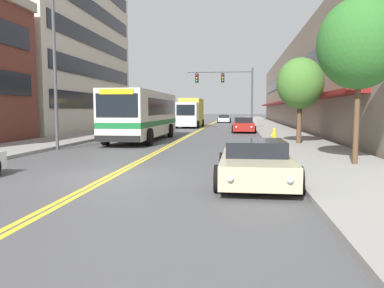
% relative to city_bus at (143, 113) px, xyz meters
% --- Properties ---
extents(ground_plane, '(240.00, 240.00, 0.00)m').
position_rel_city_bus_xyz_m(ground_plane, '(2.43, 23.60, -1.80)').
color(ground_plane, '#4C4C4F').
extents(sidewalk_left, '(3.93, 106.00, 0.15)m').
position_rel_city_bus_xyz_m(sidewalk_left, '(-5.03, 23.60, -1.72)').
color(sidewalk_left, gray).
rests_on(sidewalk_left, ground_plane).
extents(sidewalk_right, '(3.93, 106.00, 0.15)m').
position_rel_city_bus_xyz_m(sidewalk_right, '(9.90, 23.60, -1.72)').
color(sidewalk_right, gray).
rests_on(sidewalk_right, ground_plane).
extents(centre_line, '(0.34, 106.00, 0.01)m').
position_rel_city_bus_xyz_m(centre_line, '(2.43, 23.60, -1.79)').
color(centre_line, yellow).
rests_on(centre_line, ground_plane).
extents(office_tower_left, '(12.08, 20.59, 22.75)m').
position_rel_city_bus_xyz_m(office_tower_left, '(-13.23, 10.62, 9.58)').
color(office_tower_left, beige).
rests_on(office_tower_left, ground_plane).
extents(storefront_row_right, '(9.10, 68.00, 9.60)m').
position_rel_city_bus_xyz_m(storefront_row_right, '(16.09, 23.60, 3.00)').
color(storefront_row_right, gray).
rests_on(storefront_row_right, ground_plane).
extents(city_bus, '(2.88, 10.91, 3.18)m').
position_rel_city_bus_xyz_m(city_bus, '(0.00, 0.00, 0.00)').
color(city_bus, silver).
rests_on(city_bus, ground_plane).
extents(car_black_parked_left_near, '(2.04, 4.31, 1.41)m').
position_rel_city_bus_xyz_m(car_black_parked_left_near, '(-1.88, 14.35, -1.15)').
color(car_black_parked_left_near, black).
rests_on(car_black_parked_left_near, ground_plane).
extents(car_champagne_parked_left_far, '(2.07, 4.69, 1.34)m').
position_rel_city_bus_xyz_m(car_champagne_parked_left_far, '(-1.82, 20.58, -1.15)').
color(car_champagne_parked_left_far, beige).
rests_on(car_champagne_parked_left_far, ground_plane).
extents(car_beige_parked_right_foreground, '(2.14, 4.47, 1.19)m').
position_rel_city_bus_xyz_m(car_beige_parked_right_foreground, '(6.81, -13.94, -1.22)').
color(car_beige_parked_right_foreground, '#BCAD89').
rests_on(car_beige_parked_right_foreground, ground_plane).
extents(car_red_parked_right_mid, '(2.09, 4.33, 1.36)m').
position_rel_city_bus_xyz_m(car_red_parked_right_mid, '(6.77, 9.56, -1.16)').
color(car_red_parked_right_mid, maroon).
rests_on(car_red_parked_right_mid, ground_plane).
extents(car_silver_moving_lead, '(2.03, 4.30, 1.24)m').
position_rel_city_bus_xyz_m(car_silver_moving_lead, '(4.08, 34.25, -1.22)').
color(car_silver_moving_lead, '#B7B7BC').
rests_on(car_silver_moving_lead, ground_plane).
extents(box_truck, '(2.64, 7.88, 3.32)m').
position_rel_city_bus_xyz_m(box_truck, '(0.74, 18.85, -0.09)').
color(box_truck, white).
rests_on(box_truck, ground_plane).
extents(traffic_signal_mast, '(6.67, 0.38, 6.19)m').
position_rel_city_bus_xyz_m(traffic_signal_mast, '(5.31, 13.92, 2.65)').
color(traffic_signal_mast, '#47474C').
rests_on(traffic_signal_mast, ground_plane).
extents(street_lamp_left_near, '(2.11, 0.28, 9.46)m').
position_rel_city_bus_xyz_m(street_lamp_left_near, '(-2.63, -6.44, 3.69)').
color(street_lamp_left_near, '#47474C').
rests_on(street_lamp_left_near, ground_plane).
extents(street_tree_right_near, '(2.83, 2.83, 5.71)m').
position_rel_city_bus_xyz_m(street_tree_right_near, '(10.40, -10.83, 2.50)').
color(street_tree_right_near, brown).
rests_on(street_tree_right_near, sidewalk_right).
extents(street_tree_right_mid, '(2.60, 2.60, 4.79)m').
position_rel_city_bus_xyz_m(street_tree_right_mid, '(9.72, -2.70, 1.70)').
color(street_tree_right_mid, brown).
rests_on(street_tree_right_mid, sidewalk_right).
extents(fire_hydrant, '(0.31, 0.23, 0.84)m').
position_rel_city_bus_xyz_m(fire_hydrant, '(8.38, -2.48, -1.23)').
color(fire_hydrant, yellow).
rests_on(fire_hydrant, sidewalk_right).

